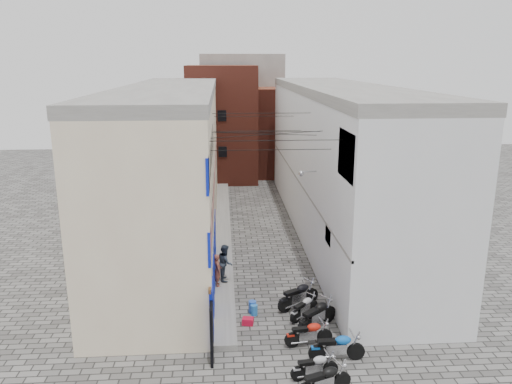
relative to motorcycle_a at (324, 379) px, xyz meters
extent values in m
plane|color=#4E4C49|center=(-1.06, 2.67, -0.58)|extent=(90.00, 90.00, 0.00)
cube|color=gray|center=(-3.11, 15.67, -0.45)|extent=(0.90, 26.00, 0.25)
cube|color=beige|center=(-6.06, 15.67, 3.67)|extent=(5.00, 26.00, 8.50)
cube|color=#B46F65|center=(-3.60, 15.67, 3.42)|extent=(0.10, 26.00, 0.80)
cube|color=#0B1CA9|center=(-3.59, 7.57, 0.72)|extent=(0.12, 10.20, 2.40)
cube|color=#0B1CA9|center=(-3.61, 7.57, 4.72)|extent=(0.10, 10.20, 4.00)
cube|color=gray|center=(-6.06, 15.67, 8.17)|extent=(5.10, 26.00, 0.50)
cube|color=black|center=(-3.58, 2.27, 0.52)|extent=(0.10, 1.20, 2.20)
cube|color=silver|center=(3.94, 15.67, 3.67)|extent=(5.00, 26.00, 8.50)
cube|color=#0B1CA9|center=(1.49, 4.17, 6.42)|extent=(0.10, 2.40, 1.80)
cube|color=white|center=(1.50, 6.67, 2.42)|extent=(0.08, 1.00, 0.70)
cylinder|color=#B2B2B7|center=(1.09, 9.67, 4.62)|extent=(0.80, 0.06, 0.06)
sphere|color=#B2B2B7|center=(0.69, 9.67, 4.52)|extent=(0.28, 0.28, 0.28)
cube|color=gray|center=(3.94, 15.67, 8.17)|extent=(5.10, 26.00, 0.50)
cube|color=gray|center=(1.48, 15.67, 2.82)|extent=(0.10, 26.00, 0.12)
cube|color=maroon|center=(-3.06, 30.67, 4.42)|extent=(6.00, 6.00, 10.00)
cube|color=maroon|center=(1.94, 32.67, 3.42)|extent=(5.00, 6.00, 8.00)
cube|color=gray|center=(-1.06, 36.67, 4.92)|extent=(8.00, 5.00, 11.00)
cube|color=black|center=(-1.06, 27.87, 0.62)|extent=(2.00, 0.30, 2.40)
cylinder|color=black|center=(-1.06, 4.67, 6.92)|extent=(5.20, 0.02, 0.02)
cylinder|color=black|center=(-1.06, 6.67, 6.22)|extent=(5.20, 0.02, 0.02)
cylinder|color=black|center=(-1.06, 9.17, 6.62)|extent=(5.20, 0.02, 0.02)
cylinder|color=black|center=(-1.06, 11.67, 7.22)|extent=(5.20, 0.02, 0.02)
cylinder|color=black|center=(-1.06, 14.67, 5.92)|extent=(5.20, 0.02, 0.02)
cylinder|color=black|center=(-1.06, 17.67, 6.42)|extent=(5.20, 0.02, 0.02)
cylinder|color=black|center=(-1.06, 7.67, 6.72)|extent=(5.65, 2.07, 0.02)
cylinder|color=black|center=(-1.06, 10.67, 6.32)|extent=(5.80, 1.58, 0.02)
imported|color=brown|center=(-3.41, 7.79, 0.45)|extent=(0.44, 0.61, 1.54)
imported|color=#2F3946|center=(-3.05, 8.41, 0.55)|extent=(0.68, 0.87, 1.75)
cylinder|color=blue|center=(-1.88, 5.34, -0.35)|extent=(0.33, 0.33, 0.46)
cylinder|color=blue|center=(-1.94, 5.59, -0.32)|extent=(0.42, 0.42, 0.51)
cube|color=red|center=(-2.18, 4.59, -0.44)|extent=(0.50, 0.42, 0.28)
camera|label=1|loc=(-3.10, -13.60, 9.78)|focal=35.00mm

